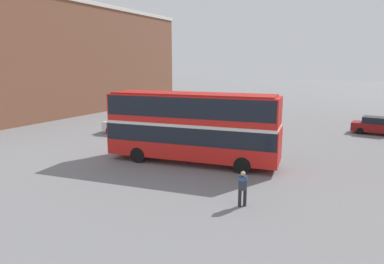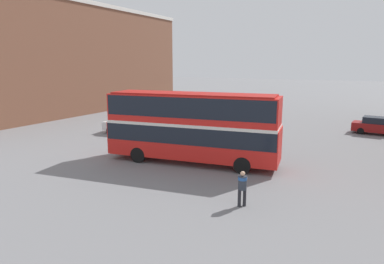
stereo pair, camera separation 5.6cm
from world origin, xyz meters
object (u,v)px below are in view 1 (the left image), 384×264
pedestrian_foreground (243,185)px  parked_car_kerb_near (378,126)px  double_decker_bus (192,123)px  parked_car_kerb_far (125,125)px

pedestrian_foreground → parked_car_kerb_near: (5.56, 21.48, -0.24)m
double_decker_bus → parked_car_kerb_near: 19.74m
parked_car_kerb_near → parked_car_kerb_far: parked_car_kerb_near is taller
pedestrian_foreground → parked_car_kerb_far: size_ratio=0.39×
pedestrian_foreground → parked_car_kerb_near: size_ratio=0.37×
double_decker_bus → pedestrian_foreground: (5.41, -5.17, -1.64)m
parked_car_kerb_near → parked_car_kerb_far: 23.67m
double_decker_bus → parked_car_kerb_far: double_decker_bus is taller
parked_car_kerb_near → double_decker_bus: bearing=-119.1°
double_decker_bus → pedestrian_foreground: 7.66m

